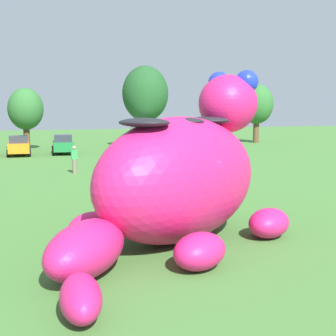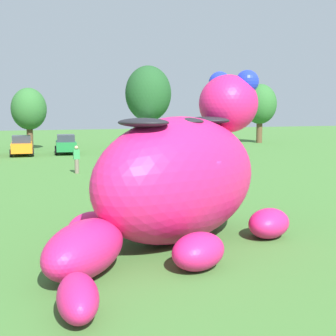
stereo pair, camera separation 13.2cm
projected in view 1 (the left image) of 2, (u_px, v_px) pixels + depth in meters
The scene contains 9 objects.
ground_plane at pixel (164, 244), 13.24m from camera, with size 160.00×160.00×0.00m, color #427533.
giant_inflatable_creature at pixel (180, 177), 13.44m from camera, with size 8.50×8.65×5.21m.
car_orange at pixel (19, 146), 38.86m from camera, with size 2.11×4.19×1.72m.
car_green at pixel (63, 144), 40.37m from camera, with size 2.26×4.26×1.72m.
box_truck at pixel (144, 134), 43.67m from camera, with size 3.19×6.64×2.95m.
tree_mid_left at pixel (26, 109), 44.25m from camera, with size 3.41×3.41×6.05m.
tree_centre_left at pixel (145, 94), 46.76m from camera, with size 4.74×4.74×8.42m.
tree_centre at pixel (257, 104), 53.87m from camera, with size 3.92×3.92×6.95m.
spectator_near_inflatable at pixel (74, 160), 27.84m from camera, with size 0.38×0.26×1.71m.
Camera 1 is at (-4.50, -12.04, 3.87)m, focal length 48.50 mm.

